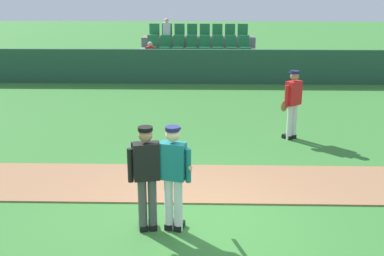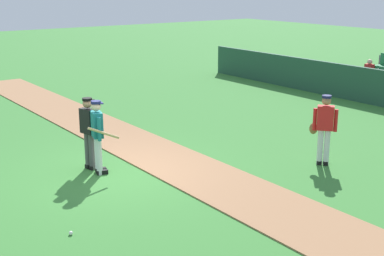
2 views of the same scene
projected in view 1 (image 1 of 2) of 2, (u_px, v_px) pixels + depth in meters
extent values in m
plane|color=#387A33|center=(188.00, 221.00, 8.19)|extent=(80.00, 80.00, 0.00)
cube|color=#9E704C|center=(191.00, 183.00, 9.70)|extent=(28.00, 1.89, 0.03)
cube|color=#234C38|center=(197.00, 67.00, 18.75)|extent=(20.00, 0.16, 1.33)
cube|color=slate|center=(198.00, 71.00, 20.69)|extent=(5.00, 2.95, 0.30)
cube|color=slate|center=(198.00, 66.00, 19.77)|extent=(4.90, 0.85, 0.40)
cube|color=#237542|center=(150.00, 60.00, 19.65)|extent=(0.44, 0.40, 0.08)
cube|color=#237542|center=(151.00, 53.00, 19.79)|extent=(0.44, 0.08, 0.50)
cube|color=red|center=(150.00, 53.00, 19.61)|extent=(0.32, 0.22, 0.52)
sphere|color=beige|center=(150.00, 44.00, 19.51)|extent=(0.20, 0.20, 0.20)
cube|color=#237542|center=(164.00, 60.00, 19.64)|extent=(0.44, 0.40, 0.08)
cube|color=#237542|center=(164.00, 53.00, 19.77)|extent=(0.44, 0.08, 0.50)
cube|color=#237542|center=(177.00, 60.00, 19.62)|extent=(0.44, 0.40, 0.08)
cube|color=#237542|center=(178.00, 53.00, 19.76)|extent=(0.44, 0.08, 0.50)
cube|color=#237542|center=(191.00, 61.00, 19.61)|extent=(0.44, 0.40, 0.08)
cube|color=#237542|center=(191.00, 54.00, 19.75)|extent=(0.44, 0.08, 0.50)
cube|color=#237542|center=(205.00, 61.00, 19.60)|extent=(0.44, 0.40, 0.08)
cube|color=#237542|center=(205.00, 54.00, 19.73)|extent=(0.44, 0.08, 0.50)
cube|color=#237542|center=(218.00, 61.00, 19.58)|extent=(0.44, 0.40, 0.08)
cube|color=#237542|center=(218.00, 54.00, 19.72)|extent=(0.44, 0.08, 0.50)
cube|color=#237542|center=(232.00, 61.00, 19.57)|extent=(0.44, 0.40, 0.08)
cube|color=#237542|center=(232.00, 54.00, 19.71)|extent=(0.44, 0.08, 0.50)
cube|color=#237542|center=(245.00, 61.00, 19.56)|extent=(0.44, 0.40, 0.08)
cube|color=#237542|center=(245.00, 54.00, 19.69)|extent=(0.44, 0.08, 0.50)
cube|color=slate|center=(198.00, 53.00, 20.47)|extent=(4.90, 0.85, 0.40)
cube|color=#237542|center=(152.00, 48.00, 20.34)|extent=(0.44, 0.40, 0.08)
cube|color=#237542|center=(153.00, 41.00, 20.48)|extent=(0.44, 0.08, 0.50)
cube|color=#237542|center=(165.00, 48.00, 20.33)|extent=(0.44, 0.40, 0.08)
cube|color=#237542|center=(166.00, 41.00, 20.47)|extent=(0.44, 0.08, 0.50)
cube|color=#237542|center=(178.00, 48.00, 20.32)|extent=(0.44, 0.40, 0.08)
cube|color=#237542|center=(179.00, 41.00, 20.45)|extent=(0.44, 0.08, 0.50)
cube|color=#237542|center=(192.00, 48.00, 20.30)|extent=(0.44, 0.40, 0.08)
cube|color=#237542|center=(192.00, 41.00, 20.44)|extent=(0.44, 0.08, 0.50)
cube|color=#237542|center=(205.00, 48.00, 20.29)|extent=(0.44, 0.40, 0.08)
cube|color=#237542|center=(205.00, 41.00, 20.43)|extent=(0.44, 0.08, 0.50)
cube|color=#237542|center=(218.00, 48.00, 20.28)|extent=(0.44, 0.40, 0.08)
cube|color=#237542|center=(218.00, 41.00, 20.41)|extent=(0.44, 0.08, 0.50)
cube|color=#237542|center=(231.00, 48.00, 20.27)|extent=(0.44, 0.40, 0.08)
cube|color=#237542|center=(231.00, 41.00, 20.40)|extent=(0.44, 0.08, 0.50)
cube|color=#237542|center=(244.00, 48.00, 20.25)|extent=(0.44, 0.40, 0.08)
cube|color=#237542|center=(244.00, 41.00, 20.39)|extent=(0.44, 0.08, 0.50)
cube|color=slate|center=(198.00, 41.00, 21.16)|extent=(4.90, 0.85, 0.40)
cube|color=#237542|center=(154.00, 36.00, 21.04)|extent=(0.44, 0.40, 0.08)
cube|color=#237542|center=(154.00, 29.00, 21.17)|extent=(0.44, 0.08, 0.50)
cube|color=#237542|center=(167.00, 36.00, 21.02)|extent=(0.44, 0.40, 0.08)
cube|color=#237542|center=(167.00, 29.00, 21.16)|extent=(0.44, 0.08, 0.50)
cube|color=silver|center=(167.00, 29.00, 20.98)|extent=(0.32, 0.22, 0.52)
sphere|color=beige|center=(167.00, 20.00, 20.88)|extent=(0.20, 0.20, 0.20)
cube|color=#237542|center=(179.00, 36.00, 21.01)|extent=(0.44, 0.40, 0.08)
cube|color=#237542|center=(180.00, 29.00, 21.15)|extent=(0.44, 0.08, 0.50)
cube|color=#237542|center=(192.00, 36.00, 21.00)|extent=(0.44, 0.40, 0.08)
cube|color=#237542|center=(192.00, 29.00, 21.13)|extent=(0.44, 0.08, 0.50)
cube|color=#237542|center=(205.00, 36.00, 20.99)|extent=(0.44, 0.40, 0.08)
cube|color=#237542|center=(205.00, 29.00, 21.12)|extent=(0.44, 0.08, 0.50)
cube|color=#237542|center=(217.00, 36.00, 20.97)|extent=(0.44, 0.40, 0.08)
cube|color=#237542|center=(217.00, 29.00, 21.11)|extent=(0.44, 0.08, 0.50)
cube|color=#237542|center=(230.00, 36.00, 20.96)|extent=(0.44, 0.40, 0.08)
cube|color=#237542|center=(230.00, 30.00, 21.10)|extent=(0.44, 0.08, 0.50)
cube|color=#237542|center=(243.00, 36.00, 20.95)|extent=(0.44, 0.40, 0.08)
cube|color=#237542|center=(243.00, 30.00, 21.08)|extent=(0.44, 0.08, 0.50)
cylinder|color=white|center=(169.00, 204.00, 7.80)|extent=(0.14, 0.14, 0.90)
cylinder|color=white|center=(178.00, 205.00, 7.76)|extent=(0.14, 0.14, 0.90)
cube|color=black|center=(170.00, 224.00, 7.98)|extent=(0.18, 0.28, 0.10)
cube|color=black|center=(180.00, 226.00, 7.93)|extent=(0.18, 0.28, 0.10)
cube|color=#197075|center=(173.00, 161.00, 7.56)|extent=(0.44, 0.31, 0.60)
cylinder|color=#197075|center=(158.00, 162.00, 7.64)|extent=(0.09, 0.09, 0.55)
cylinder|color=#197075|center=(188.00, 166.00, 7.51)|extent=(0.09, 0.09, 0.55)
sphere|color=beige|center=(173.00, 135.00, 7.43)|extent=(0.22, 0.22, 0.22)
cylinder|color=#191E4C|center=(173.00, 129.00, 7.40)|extent=(0.23, 0.23, 0.06)
cube|color=#191E4C|center=(175.00, 129.00, 7.50)|extent=(0.20, 0.16, 0.02)
cylinder|color=tan|center=(190.00, 169.00, 7.63)|extent=(0.09, 0.80, 0.41)
cylinder|color=#4C4C4C|center=(143.00, 205.00, 7.76)|extent=(0.14, 0.14, 0.90)
cylinder|color=#4C4C4C|center=(153.00, 205.00, 7.78)|extent=(0.14, 0.14, 0.90)
cube|color=black|center=(143.00, 226.00, 7.93)|extent=(0.17, 0.28, 0.10)
cube|color=black|center=(153.00, 225.00, 7.96)|extent=(0.17, 0.28, 0.10)
cube|color=black|center=(146.00, 161.00, 7.55)|extent=(0.44, 0.30, 0.60)
cylinder|color=black|center=(130.00, 165.00, 7.52)|extent=(0.09, 0.09, 0.55)
cylinder|color=black|center=(162.00, 163.00, 7.61)|extent=(0.09, 0.09, 0.55)
sphere|color=#9E7051|center=(145.00, 135.00, 7.42)|extent=(0.22, 0.22, 0.22)
cylinder|color=black|center=(145.00, 129.00, 7.39)|extent=(0.23, 0.23, 0.06)
cube|color=black|center=(145.00, 129.00, 7.50)|extent=(0.20, 0.16, 0.02)
cube|color=black|center=(145.00, 158.00, 7.67)|extent=(0.45, 0.17, 0.56)
cylinder|color=silver|center=(290.00, 122.00, 12.22)|extent=(0.14, 0.14, 0.90)
cylinder|color=silver|center=(294.00, 121.00, 12.32)|extent=(0.14, 0.14, 0.90)
cube|color=black|center=(287.00, 137.00, 12.39)|extent=(0.26, 0.28, 0.10)
cube|color=black|center=(291.00, 136.00, 12.48)|extent=(0.26, 0.28, 0.10)
cube|color=red|center=(294.00, 93.00, 12.05)|extent=(0.45, 0.42, 0.60)
cylinder|color=red|center=(287.00, 96.00, 11.92)|extent=(0.09, 0.09, 0.55)
cylinder|color=red|center=(300.00, 94.00, 12.21)|extent=(0.09, 0.09, 0.55)
sphere|color=#9E7051|center=(295.00, 76.00, 11.92)|extent=(0.22, 0.22, 0.22)
cylinder|color=#191E4C|center=(295.00, 72.00, 11.89)|extent=(0.23, 0.23, 0.06)
cube|color=#191E4C|center=(292.00, 73.00, 11.98)|extent=(0.22, 0.21, 0.02)
ellipsoid|color=brown|center=(284.00, 106.00, 12.02)|extent=(0.23, 0.22, 0.28)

